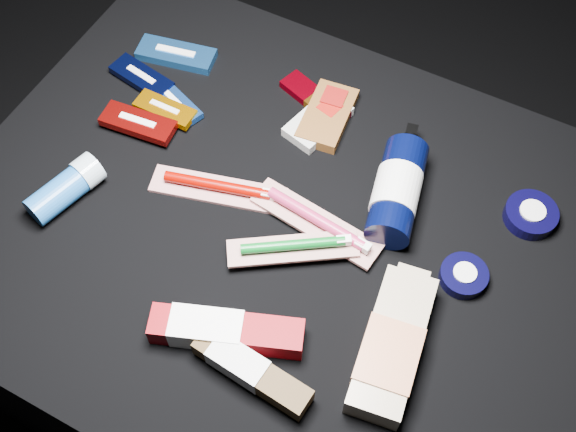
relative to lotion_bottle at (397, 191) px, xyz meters
The scene contains 20 objects.
ground 0.47m from the lotion_bottle, 140.44° to the right, with size 3.00×3.00×0.00m, color black.
cloth_table 0.30m from the lotion_bottle, 140.44° to the right, with size 0.98×0.78×0.40m, color black.
luna_bar_0 0.47m from the lotion_bottle, 167.75° to the left, with size 0.14×0.08×0.02m.
luna_bar_1 0.40m from the lotion_bottle, behind, with size 0.11×0.07×0.01m.
luna_bar_2 0.48m from the lotion_bottle, behind, with size 0.12×0.06×0.02m.
luna_bar_3 0.40m from the lotion_bottle, behind, with size 0.10×0.04×0.01m.
luna_bar_4 0.43m from the lotion_bottle, behind, with size 0.13×0.06×0.02m.
clif_bar_0 0.19m from the lotion_bottle, 147.97° to the left, with size 0.08×0.13×0.02m.
clif_bar_1 0.19m from the lotion_bottle, 153.49° to the left, with size 0.09×0.12×0.02m.
power_bar 0.23m from the lotion_bottle, 147.97° to the left, with size 0.14×0.08×0.02m.
lotion_bottle is the anchor object (origin of this frame).
cream_tin_upper 0.20m from the lotion_bottle, 19.81° to the left, with size 0.08×0.08×0.02m.
cream_tin_lower 0.16m from the lotion_bottle, 28.02° to the right, with size 0.07×0.07×0.02m.
bodywash_bottle 0.24m from the lotion_bottle, 68.22° to the right, with size 0.10×0.22×0.05m.
deodorant_stick 0.50m from the lotion_bottle, 153.47° to the right, with size 0.08×0.13×0.05m.
toothbrush_pack_0 0.27m from the lotion_bottle, 156.69° to the right, with size 0.22×0.10×0.02m.
toothbrush_pack_1 0.13m from the lotion_bottle, 132.26° to the right, with size 0.21×0.07×0.02m.
toothbrush_pack_2 0.18m from the lotion_bottle, 122.12° to the right, with size 0.18×0.14×0.02m.
toothpaste_carton_red 0.34m from the lotion_bottle, 111.94° to the right, with size 0.21×0.12×0.04m.
toothpaste_carton_green 0.35m from the lotion_bottle, 100.91° to the right, with size 0.17×0.05×0.03m.
Camera 1 is at (0.27, -0.48, 1.33)m, focal length 45.00 mm.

